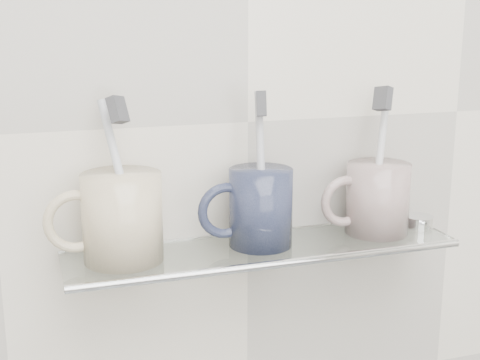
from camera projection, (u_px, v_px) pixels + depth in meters
name	position (u px, v px, depth m)	size (l,w,h in m)	color
wall_back	(248.00, 122.00, 0.87)	(2.50, 2.50, 0.00)	beige
shelf_glass	(263.00, 249.00, 0.85)	(0.50, 0.12, 0.01)	silver
shelf_rail	(279.00, 264.00, 0.80)	(0.01, 0.01, 0.50)	silver
bracket_left	(92.00, 263.00, 0.83)	(0.02, 0.02, 0.03)	silver
bracket_right	(389.00, 230.00, 0.96)	(0.02, 0.02, 0.03)	silver
mug_left	(122.00, 217.00, 0.79)	(0.10, 0.10, 0.11)	beige
mug_left_handle	(76.00, 222.00, 0.77)	(0.08, 0.08, 0.01)	beige
toothbrush_left	(121.00, 178.00, 0.78)	(0.01, 0.01, 0.19)	silver
bristles_left	(118.00, 110.00, 0.76)	(0.01, 0.02, 0.03)	#3B3C40
mug_center	(261.00, 207.00, 0.84)	(0.08, 0.08, 0.10)	#161B31
mug_center_handle	(226.00, 211.00, 0.83)	(0.07, 0.07, 0.01)	#161B31
toothbrush_center	(261.00, 168.00, 0.83)	(0.01, 0.01, 0.19)	#AFAFB8
bristles_center	(261.00, 104.00, 0.81)	(0.01, 0.02, 0.03)	#3B3C40
mug_right	(378.00, 198.00, 0.89)	(0.08, 0.08, 0.10)	silver
mug_right_handle	(345.00, 201.00, 0.88)	(0.07, 0.07, 0.01)	silver
toothbrush_right	(380.00, 159.00, 0.88)	(0.01, 0.01, 0.19)	silver
bristles_right	(383.00, 99.00, 0.86)	(0.01, 0.02, 0.03)	#3B3C40
chrome_cap	(419.00, 222.00, 0.92)	(0.04, 0.04, 0.02)	silver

